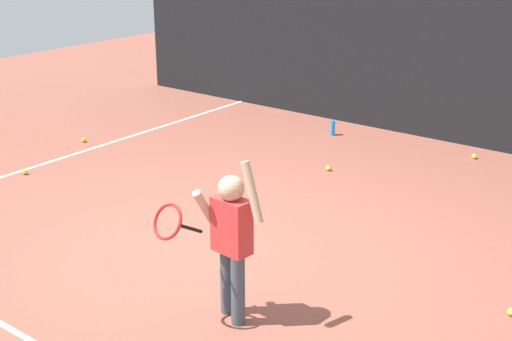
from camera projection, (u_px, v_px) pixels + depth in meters
name	position (u px, v px, depth m)	size (l,w,h in m)	color
ground_plane	(199.00, 249.00, 6.69)	(20.00, 20.00, 0.00)	brown
court_line_baseline	(28.00, 339.00, 5.25)	(9.00, 0.05, 0.00)	white
court_line_sideline	(69.00, 156.00, 9.29)	(0.05, 9.00, 0.00)	white
back_fence_windscreen	(423.00, 33.00, 9.70)	(10.56, 0.08, 2.96)	black
fence_post_0	(163.00, 2.00, 12.66)	(0.09, 0.09, 3.11)	slate
fence_post_1	(425.00, 27.00, 9.72)	(0.09, 0.09, 3.11)	slate
tennis_player	(229.00, 235.00, 5.29)	(0.76, 0.57, 1.35)	#3F4C59
water_bottle	(333.00, 128.00, 10.14)	(0.07, 0.07, 0.22)	#268CD8
tennis_ball_0	(25.00, 172.00, 8.61)	(0.07, 0.07, 0.07)	#CCE033
tennis_ball_1	(474.00, 156.00, 9.16)	(0.07, 0.07, 0.07)	#CCE033
tennis_ball_2	(84.00, 140.00, 9.85)	(0.07, 0.07, 0.07)	#CCE033
tennis_ball_3	(328.00, 168.00, 8.73)	(0.07, 0.07, 0.07)	#CCE033
tennis_ball_4	(511.00, 312.00, 5.55)	(0.07, 0.07, 0.07)	#CCE033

